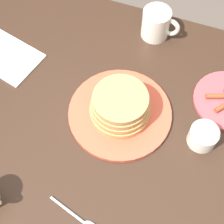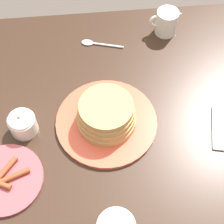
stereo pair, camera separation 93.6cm
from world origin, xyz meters
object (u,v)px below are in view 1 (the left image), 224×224
(spoon, at_px, (81,221))
(sugar_bowl, at_px, (204,135))
(coffee_mug, at_px, (157,24))
(napkin, at_px, (8,57))
(pancake_plate, at_px, (120,108))

(spoon, bearing_deg, sugar_bowl, 54.06)
(coffee_mug, distance_m, napkin, 0.47)
(napkin, height_order, spoon, spoon)
(sugar_bowl, distance_m, spoon, 0.38)
(pancake_plate, distance_m, sugar_bowl, 0.23)
(napkin, bearing_deg, coffee_mug, 31.54)
(pancake_plate, relative_size, sugar_bowl, 3.62)
(sugar_bowl, bearing_deg, pancake_plate, 179.62)
(napkin, distance_m, spoon, 0.55)
(sugar_bowl, distance_m, napkin, 0.63)
(pancake_plate, relative_size, spoon, 2.04)
(pancake_plate, xyz_separation_m, spoon, (0.01, -0.31, -0.03))
(coffee_mug, bearing_deg, pancake_plate, -91.72)
(sugar_bowl, bearing_deg, coffee_mug, 125.19)
(pancake_plate, distance_m, napkin, 0.40)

